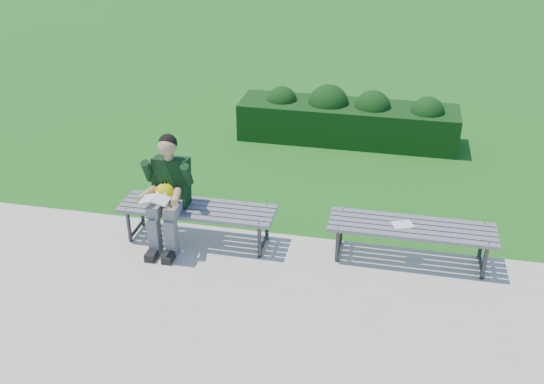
{
  "coord_description": "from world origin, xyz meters",
  "views": [
    {
      "loc": [
        1.46,
        -6.09,
        3.87
      ],
      "look_at": [
        0.2,
        -0.2,
        0.69
      ],
      "focal_mm": 40.0,
      "sensor_mm": 36.0,
      "label": 1
    }
  ],
  "objects_px": {
    "bench_right": "(411,230)",
    "seated_boy": "(168,190)",
    "bench_left": "(197,211)",
    "paper_sheet": "(403,225)",
    "hedge": "(348,118)"
  },
  "relations": [
    {
      "from": "seated_boy",
      "to": "paper_sheet",
      "type": "bearing_deg",
      "value": 4.01
    },
    {
      "from": "bench_left",
      "to": "bench_right",
      "type": "height_order",
      "value": "same"
    },
    {
      "from": "seated_boy",
      "to": "paper_sheet",
      "type": "height_order",
      "value": "seated_boy"
    },
    {
      "from": "bench_right",
      "to": "seated_boy",
      "type": "xyz_separation_m",
      "value": [
        -2.72,
        -0.18,
        0.3
      ]
    },
    {
      "from": "bench_right",
      "to": "seated_boy",
      "type": "relative_size",
      "value": 1.37
    },
    {
      "from": "hedge",
      "to": "paper_sheet",
      "type": "xyz_separation_m",
      "value": [
        0.92,
        -3.37,
        0.09
      ]
    },
    {
      "from": "bench_left",
      "to": "bench_right",
      "type": "xyz_separation_m",
      "value": [
        2.42,
        0.09,
        0.0
      ]
    },
    {
      "from": "bench_left",
      "to": "bench_right",
      "type": "relative_size",
      "value": 1.0
    },
    {
      "from": "bench_right",
      "to": "bench_left",
      "type": "bearing_deg",
      "value": -177.82
    },
    {
      "from": "bench_right",
      "to": "seated_boy",
      "type": "distance_m",
      "value": 2.74
    },
    {
      "from": "bench_right",
      "to": "paper_sheet",
      "type": "xyz_separation_m",
      "value": [
        -0.1,
        0.0,
        0.06
      ]
    },
    {
      "from": "paper_sheet",
      "to": "bench_left",
      "type": "bearing_deg",
      "value": -177.73
    },
    {
      "from": "seated_boy",
      "to": "paper_sheet",
      "type": "distance_m",
      "value": 2.64
    },
    {
      "from": "bench_right",
      "to": "paper_sheet",
      "type": "distance_m",
      "value": 0.12
    },
    {
      "from": "bench_right",
      "to": "paper_sheet",
      "type": "height_order",
      "value": "bench_right"
    }
  ]
}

